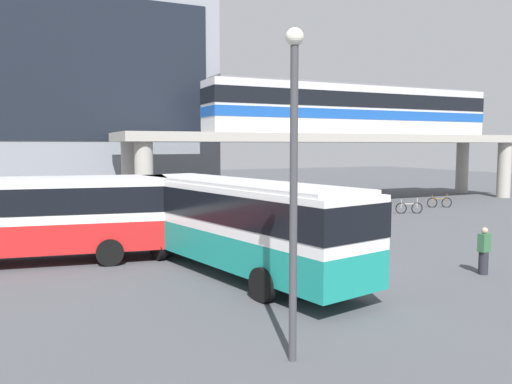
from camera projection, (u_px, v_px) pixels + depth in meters
ground_plane at (218, 227)px, 27.71m from camera, size 120.00×120.00×0.00m
station_building at (56, 88)px, 39.39m from camera, size 22.76×11.98×17.68m
elevated_platform at (338, 144)px, 38.54m from camera, size 32.90×6.14×5.25m
train at (355, 109)px, 38.91m from camera, size 23.89×2.96×3.84m
bus_main at (237, 217)px, 17.44m from camera, size 4.85×11.33×3.22m
bus_secondary at (23, 211)px, 18.90m from camera, size 11.30×4.21×3.22m
bicycle_silver at (409, 208)px, 33.03m from camera, size 1.68×0.72×1.04m
bicycle_red at (321, 207)px, 33.37m from camera, size 1.76×0.47×1.04m
bicycle_orange at (374, 208)px, 32.85m from camera, size 1.76×0.42×1.04m
bicycle_blue at (229, 216)px, 29.46m from camera, size 1.69×0.71×1.04m
bicycle_black at (343, 210)px, 32.09m from camera, size 1.76×0.42×1.04m
bicycle_brown at (439, 202)px, 36.21m from camera, size 1.68×0.74×1.04m
pedestrian_waiting_near_stop at (484, 252)px, 17.44m from camera, size 0.43×0.32×1.63m
pedestrian_by_bike_rack at (231, 218)px, 25.32m from camera, size 0.40×0.32×1.75m
lamp_post at (294, 170)px, 10.14m from camera, size 0.36×0.36×6.72m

